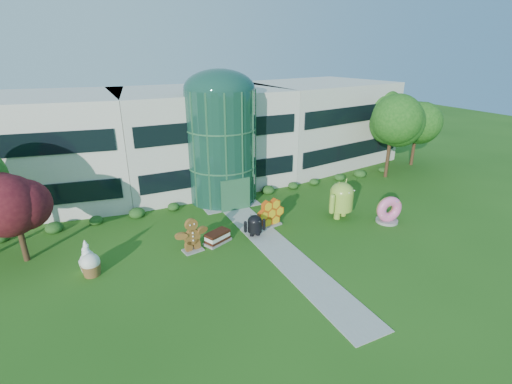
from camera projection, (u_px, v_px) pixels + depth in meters
name	position (u px, v px, depth m)	size (l,w,h in m)	color
ground	(290.00, 260.00, 24.34)	(140.00, 140.00, 0.00)	#215114
building	(200.00, 136.00, 37.74)	(46.00, 15.00, 9.30)	beige
atrium	(221.00, 146.00, 32.62)	(6.00, 6.00, 9.80)	#194738
walkway	(275.00, 246.00, 26.00)	(2.40, 20.00, 0.04)	#9E9E93
tree_red	(17.00, 219.00, 23.20)	(4.00, 4.00, 6.00)	#3F0C14
trees_backdrop	(218.00, 151.00, 33.71)	(52.00, 8.00, 8.40)	#154A12
android_green	(342.00, 197.00, 29.89)	(3.10, 2.06, 3.51)	#8FB63A
android_black	(255.00, 224.00, 27.07)	(1.71, 1.15, 1.94)	black
donut	(388.00, 209.00, 29.23)	(2.14, 1.03, 2.23)	pink
gingerbread	(192.00, 235.00, 24.97)	(2.64, 1.02, 2.44)	brown
ice_cream_sandwich	(217.00, 237.00, 26.31)	(1.95, 0.98, 0.87)	black
honeycomb	(271.00, 214.00, 28.65)	(2.53, 0.90, 1.99)	yellow
froyo	(87.00, 255.00, 22.89)	(1.20, 1.20, 2.06)	white
cupcake	(91.00, 265.00, 22.45)	(1.21, 1.21, 1.45)	white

